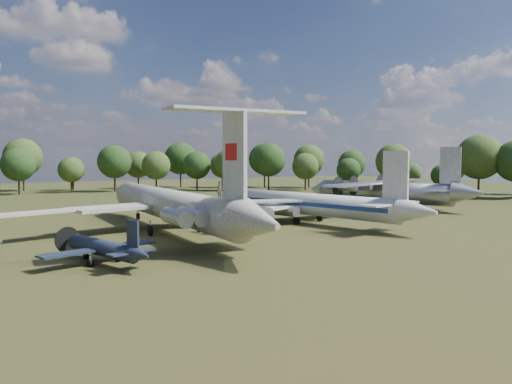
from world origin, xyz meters
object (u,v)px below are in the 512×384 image
tu104_jet (303,208)px  small_prop_west (103,252)px  an12_transport (383,195)px  person_on_il62 (219,190)px  il62_airliner (170,211)px

tu104_jet → small_prop_west: (-32.40, -14.84, -1.11)m
tu104_jet → an12_transport: 27.56m
an12_transport → person_on_il62: size_ratio=22.53×
il62_airliner → tu104_jet: 20.50m
tu104_jet → person_on_il62: (-20.61, -14.66, 4.15)m
tu104_jet → person_on_il62: 25.63m
tu104_jet → person_on_il62: bearing=-158.4°
an12_transport → il62_airliner: bearing=171.5°
an12_transport → small_prop_west: (-58.02, -25.01, -1.39)m
small_prop_west → an12_transport: bearing=5.1°
il62_airliner → person_on_il62: person_on_il62 is taller
an12_transport → small_prop_west: 63.19m
tu104_jet → small_prop_west: size_ratio=2.93×
il62_airliner → person_on_il62: bearing=-90.0°
il62_airliner → an12_transport: il62_airliner is taller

